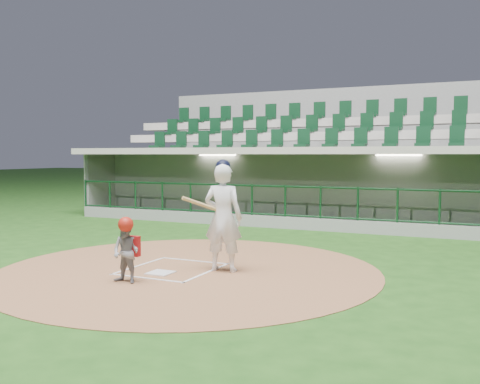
% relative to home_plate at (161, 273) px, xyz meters
% --- Properties ---
extents(ground, '(120.00, 120.00, 0.00)m').
position_rel_home_plate_xyz_m(ground, '(0.00, 0.70, -0.02)').
color(ground, '#1B4513').
rests_on(ground, ground).
extents(dirt_circle, '(7.20, 7.20, 0.01)m').
position_rel_home_plate_xyz_m(dirt_circle, '(0.30, 0.50, -0.02)').
color(dirt_circle, brown).
rests_on(dirt_circle, ground).
extents(home_plate, '(0.43, 0.43, 0.02)m').
position_rel_home_plate_xyz_m(home_plate, '(0.00, 0.00, 0.00)').
color(home_plate, silver).
rests_on(home_plate, dirt_circle).
extents(batter_box_chalk, '(1.55, 1.80, 0.01)m').
position_rel_home_plate_xyz_m(batter_box_chalk, '(0.00, 0.40, -0.00)').
color(batter_box_chalk, white).
rests_on(batter_box_chalk, ground).
extents(dugout_structure, '(16.40, 3.70, 3.00)m').
position_rel_home_plate_xyz_m(dugout_structure, '(-0.05, 8.51, 0.94)').
color(dugout_structure, slate).
rests_on(dugout_structure, ground).
extents(seating_deck, '(17.00, 6.72, 5.15)m').
position_rel_home_plate_xyz_m(seating_deck, '(0.00, 11.61, 1.40)').
color(seating_deck, gray).
rests_on(seating_deck, ground).
extents(batter, '(0.93, 0.92, 2.09)m').
position_rel_home_plate_xyz_m(batter, '(0.94, 0.68, 1.02)').
color(batter, white).
rests_on(batter, dirt_circle).
extents(catcher, '(0.52, 0.41, 1.13)m').
position_rel_home_plate_xyz_m(catcher, '(-0.12, -0.85, 0.55)').
color(catcher, gray).
rests_on(catcher, dirt_circle).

